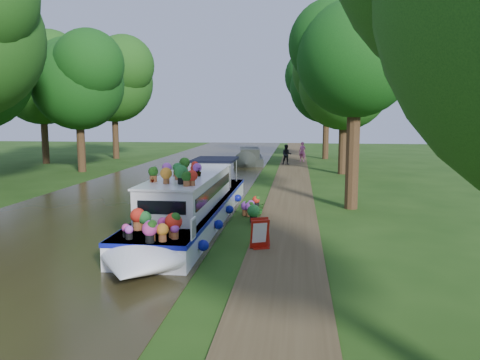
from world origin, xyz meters
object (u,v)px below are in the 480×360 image
at_px(pedestrian_dark, 287,155).
at_px(sandwich_board, 260,235).
at_px(pedestrian_pink, 302,152).
at_px(plant_boat, 190,203).
at_px(second_boat, 250,158).

bearing_deg(pedestrian_dark, sandwich_board, -92.87).
height_order(sandwich_board, pedestrian_pink, pedestrian_pink).
distance_m(plant_boat, second_boat, 21.61).
bearing_deg(plant_boat, pedestrian_pink, 80.26).
bearing_deg(pedestrian_dark, plant_boat, -100.13).
xyz_separation_m(second_boat, pedestrian_pink, (4.25, 2.56, 0.34)).
distance_m(plant_boat, pedestrian_pink, 24.53).
height_order(second_boat, sandwich_board, second_boat).
xyz_separation_m(plant_boat, pedestrian_dark, (2.89, 21.30, -0.02)).
relative_size(plant_boat, pedestrian_pink, 8.15).
height_order(plant_boat, pedestrian_pink, plant_boat).
xyz_separation_m(plant_boat, second_boat, (-0.10, 21.61, -0.33)).
relative_size(second_boat, sandwich_board, 7.74).
distance_m(second_boat, sandwich_board, 24.29).
bearing_deg(pedestrian_dark, pedestrian_pink, 63.86).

